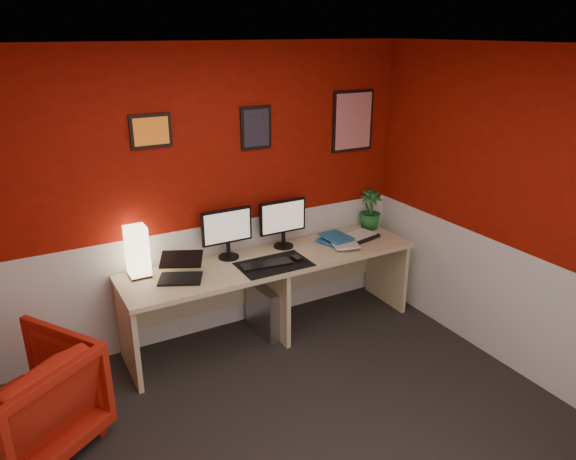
# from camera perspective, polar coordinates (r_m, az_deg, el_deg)

# --- Properties ---
(ground) EXTENTS (4.00, 3.50, 0.01)m
(ground) POSITION_cam_1_polar(r_m,az_deg,el_deg) (3.77, 0.95, -22.73)
(ground) COLOR black
(ground) RESTS_ON ground
(ceiling) EXTENTS (4.00, 3.50, 0.01)m
(ceiling) POSITION_cam_1_polar(r_m,az_deg,el_deg) (2.74, 1.28, 18.82)
(ceiling) COLOR white
(ceiling) RESTS_ON ground
(wall_back) EXTENTS (4.00, 0.01, 2.50)m
(wall_back) POSITION_cam_1_polar(r_m,az_deg,el_deg) (4.55, -10.01, 3.19)
(wall_back) COLOR #921306
(wall_back) RESTS_ON ground
(wall_right) EXTENTS (0.01, 3.50, 2.50)m
(wall_right) POSITION_cam_1_polar(r_m,az_deg,el_deg) (4.34, 24.65, 0.72)
(wall_right) COLOR #921306
(wall_right) RESTS_ON ground
(wainscot_back) EXTENTS (4.00, 0.01, 1.00)m
(wainscot_back) POSITION_cam_1_polar(r_m,az_deg,el_deg) (4.81, -9.44, -5.37)
(wainscot_back) COLOR silver
(wainscot_back) RESTS_ON ground
(wainscot_right) EXTENTS (0.01, 3.50, 1.00)m
(wainscot_right) POSITION_cam_1_polar(r_m,az_deg,el_deg) (4.62, 23.23, -8.07)
(wainscot_right) COLOR silver
(wainscot_right) RESTS_ON ground
(desk) EXTENTS (2.60, 0.65, 0.73)m
(desk) POSITION_cam_1_polar(r_m,az_deg,el_deg) (4.79, -1.63, -7.05)
(desk) COLOR #CBB482
(desk) RESTS_ON ground
(shoji_lamp) EXTENTS (0.16, 0.16, 0.40)m
(shoji_lamp) POSITION_cam_1_polar(r_m,az_deg,el_deg) (4.39, -15.66, -2.37)
(shoji_lamp) COLOR #FFE5B2
(shoji_lamp) RESTS_ON desk
(laptop) EXTENTS (0.40, 0.35, 0.22)m
(laptop) POSITION_cam_1_polar(r_m,az_deg,el_deg) (4.29, -11.42, -3.87)
(laptop) COLOR black
(laptop) RESTS_ON desk
(monitor_left) EXTENTS (0.45, 0.06, 0.58)m
(monitor_left) POSITION_cam_1_polar(r_m,az_deg,el_deg) (4.57, -6.44, 0.41)
(monitor_left) COLOR black
(monitor_left) RESTS_ON desk
(monitor_right) EXTENTS (0.45, 0.06, 0.58)m
(monitor_right) POSITION_cam_1_polar(r_m,az_deg,el_deg) (4.77, -0.50, 1.44)
(monitor_right) COLOR black
(monitor_right) RESTS_ON desk
(desk_mat) EXTENTS (0.60, 0.38, 0.01)m
(desk_mat) POSITION_cam_1_polar(r_m,az_deg,el_deg) (4.51, -1.50, -3.66)
(desk_mat) COLOR black
(desk_mat) RESTS_ON desk
(keyboard) EXTENTS (0.43, 0.19, 0.02)m
(keyboard) POSITION_cam_1_polar(r_m,az_deg,el_deg) (4.49, -2.33, -3.63)
(keyboard) COLOR black
(keyboard) RESTS_ON desk_mat
(mouse) EXTENTS (0.06, 0.10, 0.03)m
(mouse) POSITION_cam_1_polar(r_m,az_deg,el_deg) (4.58, 0.93, -3.03)
(mouse) COLOR black
(mouse) RESTS_ON desk_mat
(book_bottom) EXTENTS (0.30, 0.36, 0.03)m
(book_bottom) POSITION_cam_1_polar(r_m,az_deg,el_deg) (4.88, 4.24, -1.61)
(book_bottom) COLOR #206696
(book_bottom) RESTS_ON desk
(book_middle) EXTENTS (0.31, 0.36, 0.02)m
(book_middle) POSITION_cam_1_polar(r_m,az_deg,el_deg) (4.86, 4.64, -1.43)
(book_middle) COLOR silver
(book_middle) RESTS_ON book_bottom
(book_top) EXTENTS (0.24, 0.30, 0.03)m
(book_top) POSITION_cam_1_polar(r_m,az_deg,el_deg) (4.88, 4.11, -1.02)
(book_top) COLOR #206696
(book_top) RESTS_ON book_middle
(zen_tray) EXTENTS (0.40, 0.32, 0.03)m
(zen_tray) POSITION_cam_1_polar(r_m,az_deg,el_deg) (5.11, 7.45, -0.69)
(zen_tray) COLOR black
(zen_tray) RESTS_ON desk
(potted_plant) EXTENTS (0.26, 0.26, 0.39)m
(potted_plant) POSITION_cam_1_polar(r_m,az_deg,el_deg) (5.31, 8.72, 2.14)
(potted_plant) COLOR #19591E
(potted_plant) RESTS_ON desk
(pc_tower) EXTENTS (0.23, 0.46, 0.45)m
(pc_tower) POSITION_cam_1_polar(r_m,az_deg,el_deg) (4.88, -2.24, -8.33)
(pc_tower) COLOR #99999E
(pc_tower) RESTS_ON ground
(armchair) EXTENTS (1.09, 1.10, 0.73)m
(armchair) POSITION_cam_1_polar(r_m,az_deg,el_deg) (3.96, -26.41, -16.00)
(armchair) COLOR #AA2415
(armchair) RESTS_ON ground
(art_left) EXTENTS (0.32, 0.02, 0.26)m
(art_left) POSITION_cam_1_polar(r_m,az_deg,el_deg) (4.31, -14.34, 10.14)
(art_left) COLOR orange
(art_left) RESTS_ON wall_back
(art_center) EXTENTS (0.28, 0.02, 0.36)m
(art_center) POSITION_cam_1_polar(r_m,az_deg,el_deg) (4.62, -3.42, 10.77)
(art_center) COLOR black
(art_center) RESTS_ON wall_back
(art_right) EXTENTS (0.44, 0.02, 0.56)m
(art_right) POSITION_cam_1_polar(r_m,az_deg,el_deg) (5.12, 6.88, 11.41)
(art_right) COLOR red
(art_right) RESTS_ON wall_back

